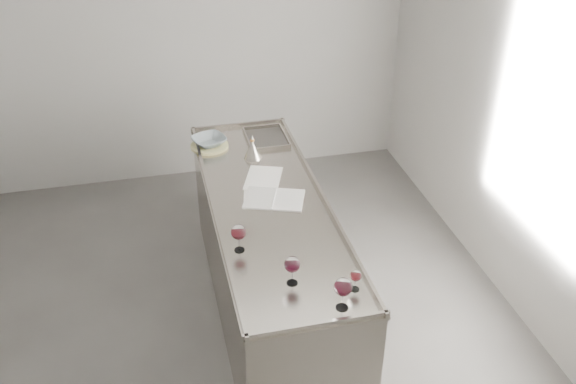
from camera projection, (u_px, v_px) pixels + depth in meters
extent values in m
cube|color=#4E4B49|center=(208.00, 353.00, 4.37)|extent=(4.50, 5.00, 0.02)
cube|color=#A5A3A0|center=(162.00, 37.00, 5.71)|extent=(4.50, 0.02, 2.80)
cube|color=#A5A3A0|center=(548.00, 133.00, 4.08)|extent=(0.02, 5.00, 2.80)
cube|color=gray|center=(270.00, 261.00, 4.47)|extent=(0.75, 2.40, 0.92)
cube|color=gray|center=(269.00, 205.00, 4.22)|extent=(0.77, 2.42, 0.02)
cube|color=gray|center=(318.00, 325.00, 3.23)|extent=(0.77, 0.02, 0.03)
cube|color=gray|center=(238.00, 125.00, 5.20)|extent=(0.77, 0.02, 0.03)
cube|color=gray|center=(214.00, 209.00, 4.14)|extent=(0.02, 2.42, 0.03)
cube|color=gray|center=(322.00, 195.00, 4.28)|extent=(0.02, 2.42, 0.03)
cube|color=#595654|center=(266.00, 139.00, 5.02)|extent=(0.30, 0.38, 0.01)
cylinder|color=white|center=(239.00, 250.00, 3.78)|extent=(0.06, 0.06, 0.00)
cylinder|color=white|center=(239.00, 244.00, 3.76)|extent=(0.01, 0.01, 0.09)
ellipsoid|color=white|center=(239.00, 232.00, 3.72)|extent=(0.09, 0.09, 0.09)
cylinder|color=#3A070D|center=(239.00, 235.00, 3.73)|extent=(0.06, 0.06, 0.02)
cylinder|color=white|center=(292.00, 283.00, 3.53)|extent=(0.06, 0.06, 0.00)
cylinder|color=white|center=(292.00, 276.00, 3.50)|extent=(0.01, 0.01, 0.09)
ellipsoid|color=white|center=(292.00, 264.00, 3.46)|extent=(0.09, 0.09, 0.09)
cylinder|color=#330712|center=(292.00, 267.00, 3.47)|extent=(0.06, 0.06, 0.02)
cylinder|color=white|center=(342.00, 307.00, 3.36)|extent=(0.07, 0.07, 0.00)
cylinder|color=white|center=(342.00, 300.00, 3.33)|extent=(0.01, 0.01, 0.09)
ellipsoid|color=white|center=(343.00, 287.00, 3.28)|extent=(0.10, 0.10, 0.10)
cylinder|color=#340710|center=(343.00, 290.00, 3.30)|extent=(0.07, 0.07, 0.02)
cylinder|color=white|center=(355.00, 289.00, 3.48)|extent=(0.05, 0.05, 0.00)
cylinder|color=white|center=(355.00, 284.00, 3.46)|extent=(0.01, 0.01, 0.06)
ellipsoid|color=white|center=(356.00, 276.00, 3.43)|extent=(0.06, 0.06, 0.07)
cylinder|color=#36070A|center=(356.00, 278.00, 3.44)|extent=(0.05, 0.05, 0.01)
cube|color=silver|center=(259.00, 198.00, 4.27)|extent=(0.27, 0.32, 0.01)
cube|color=silver|center=(289.00, 200.00, 4.25)|extent=(0.27, 0.32, 0.01)
cylinder|color=white|center=(274.00, 198.00, 4.25)|extent=(0.10, 0.26, 0.01)
cube|color=silver|center=(260.00, 196.00, 4.29)|extent=(0.27, 0.34, 0.00)
cube|color=white|center=(263.00, 178.00, 4.49)|extent=(0.34, 0.40, 0.00)
cylinder|color=beige|center=(209.00, 146.00, 4.90)|extent=(0.37, 0.37, 0.02)
imported|color=gray|center=(209.00, 141.00, 4.87)|extent=(0.32, 0.32, 0.06)
cone|color=gray|center=(253.00, 151.00, 4.72)|extent=(0.13, 0.13, 0.11)
cylinder|color=gray|center=(252.00, 143.00, 4.68)|extent=(0.02, 0.02, 0.03)
cylinder|color=#A66A2E|center=(252.00, 140.00, 4.67)|extent=(0.03, 0.03, 0.01)
cone|color=gray|center=(252.00, 137.00, 4.66)|extent=(0.02, 0.02, 0.04)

